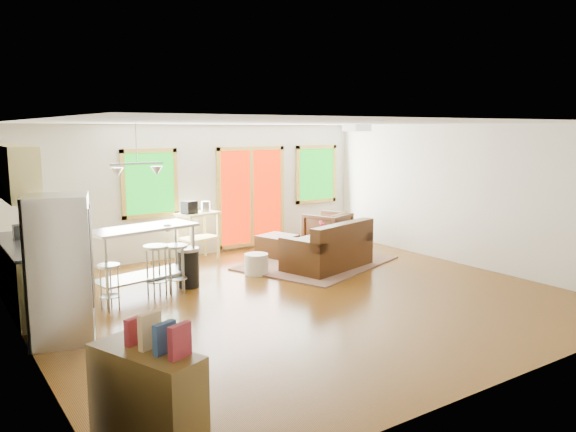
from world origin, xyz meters
TOP-DOWN VIEW (x-y plane):
  - floor at (0.00, 0.00)m, footprint 7.50×7.00m
  - ceiling at (0.00, 0.00)m, footprint 7.50×7.00m
  - back_wall at (0.00, 3.51)m, footprint 7.50×0.02m
  - left_wall at (-3.76, 0.00)m, footprint 0.02×7.00m
  - right_wall at (3.76, 0.00)m, footprint 0.02×7.00m
  - front_wall at (0.00, -3.51)m, footprint 7.50×0.02m
  - window_left at (-1.00, 3.46)m, footprint 1.10×0.05m
  - french_doors at (1.20, 3.46)m, footprint 1.60×0.05m
  - window_right at (2.90, 3.46)m, footprint 1.10×0.05m
  - rug at (1.50, 1.56)m, footprint 3.24×2.87m
  - loveseat at (1.46, 1.13)m, footprint 1.81×1.32m
  - coffee_table at (1.64, 1.75)m, footprint 1.02×0.71m
  - armchair at (2.57, 2.62)m, footprint 1.03×1.00m
  - ottoman at (1.20, 2.47)m, footprint 0.81×0.81m
  - pouf at (0.16, 1.52)m, footprint 0.49×0.49m
  - vase at (1.88, 1.90)m, footprint 0.21×0.21m
  - book at (2.30, 1.91)m, footprint 0.23×0.06m
  - cabinets at (-3.49, 1.70)m, footprint 0.64×2.24m
  - refrigerator at (-3.34, 0.12)m, footprint 0.86×0.85m
  - island at (-1.85, 1.51)m, footprint 1.73×0.95m
  - cup at (-1.50, 1.39)m, footprint 0.14×0.12m
  - bar_stool_a at (-2.54, 0.98)m, footprint 0.40×0.40m
  - bar_stool_b at (-1.75, 1.25)m, footprint 0.41×0.41m
  - bar_stool_c at (-1.44, 1.24)m, footprint 0.44×0.44m
  - trash_can at (-1.15, 1.45)m, footprint 0.37×0.37m
  - kitchen_cart at (-0.25, 3.05)m, footprint 0.87×0.67m
  - bookshelf at (-3.35, -2.74)m, footprint 0.69×1.03m
  - ceiling_flush at (1.60, 0.60)m, footprint 0.35×0.35m
  - pendant_light at (-1.90, 1.50)m, footprint 0.80×0.18m

SIDE VIEW (x-z plane):
  - floor at x=0.00m, z-range -0.02..0.00m
  - rug at x=1.50m, z-range 0.00..0.03m
  - pouf at x=0.16m, z-range 0.00..0.36m
  - ottoman at x=1.20m, z-range 0.00..0.43m
  - trash_can at x=-1.15m, z-range 0.00..0.64m
  - coffee_table at x=1.64m, z-range 0.14..0.51m
  - loveseat at x=1.46m, z-range -0.09..0.78m
  - armchair at x=2.57m, z-range 0.00..0.83m
  - bookshelf at x=-3.35m, z-range -0.12..1.01m
  - bar_stool_a at x=-2.54m, z-range 0.16..0.81m
  - vase at x=1.88m, z-range 0.35..0.69m
  - book at x=2.30m, z-range 0.40..0.71m
  - bar_stool_c at x=-1.44m, z-range 0.18..0.94m
  - bar_stool_b at x=-1.75m, z-range 0.19..0.98m
  - island at x=-1.85m, z-range 0.19..1.23m
  - kitchen_cart at x=-0.25m, z-range 0.21..1.39m
  - refrigerator at x=-3.34m, z-range 0.00..1.76m
  - cabinets at x=-3.49m, z-range -0.22..2.08m
  - cup at x=-1.50m, z-range 0.95..1.08m
  - french_doors at x=1.20m, z-range 0.05..2.15m
  - back_wall at x=0.00m, z-range 0.00..2.60m
  - left_wall at x=-3.76m, z-range 0.00..2.60m
  - right_wall at x=3.76m, z-range 0.00..2.60m
  - front_wall at x=0.00m, z-range 0.00..2.60m
  - window_left at x=-1.00m, z-range 0.85..2.15m
  - window_right at x=2.90m, z-range 0.85..2.15m
  - pendant_light at x=-1.90m, z-range 1.50..2.29m
  - ceiling_flush at x=1.60m, z-range 2.47..2.59m
  - ceiling at x=0.00m, z-range 2.60..2.62m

